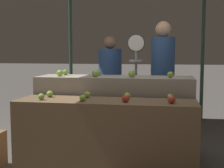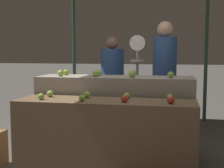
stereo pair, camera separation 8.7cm
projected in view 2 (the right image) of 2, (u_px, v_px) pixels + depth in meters
name	position (u px, v px, depth m)	size (l,w,h in m)	color
display_counter_front	(105.00, 137.00, 3.51)	(2.01, 0.55, 0.84)	brown
display_counter_back	(115.00, 117.00, 4.08)	(2.01, 0.55, 1.05)	gray
apple_front_0	(41.00, 96.00, 3.49)	(0.07, 0.07, 0.07)	#7AA338
apple_front_1	(82.00, 98.00, 3.39)	(0.07, 0.07, 0.07)	#84AD3D
apple_front_2	(124.00, 99.00, 3.31)	(0.08, 0.08, 0.08)	red
apple_front_3	(171.00, 100.00, 3.22)	(0.08, 0.08, 0.08)	red
apple_front_4	(50.00, 94.00, 3.70)	(0.08, 0.08, 0.08)	#8EB247
apple_front_5	(87.00, 95.00, 3.62)	(0.07, 0.07, 0.07)	#84AD3D
apple_front_6	(127.00, 96.00, 3.53)	(0.07, 0.07, 0.07)	#84AD3D
apple_front_7	(170.00, 97.00, 3.43)	(0.07, 0.07, 0.07)	#84AD3D
apple_back_0	(61.00, 73.00, 4.06)	(0.09, 0.09, 0.09)	#84AD3D
apple_back_1	(96.00, 73.00, 3.97)	(0.09, 0.09, 0.09)	#84AD3D
apple_back_2	(132.00, 74.00, 3.88)	(0.09, 0.09, 0.09)	#8EB247
apple_back_3	(171.00, 75.00, 3.78)	(0.08, 0.08, 0.08)	#84AD3D
apple_back_4	(66.00, 72.00, 4.25)	(0.08, 0.08, 0.08)	#7AA338
apple_back_5	(99.00, 73.00, 4.17)	(0.08, 0.08, 0.08)	#8EB247
apple_back_6	(134.00, 73.00, 4.07)	(0.08, 0.08, 0.08)	#7AA338
produce_scale	(137.00, 67.00, 4.51)	(0.25, 0.20, 1.62)	#99999E
person_vendor_at_scale	(164.00, 72.00, 4.74)	(0.48, 0.48, 1.83)	#2D2D38
person_customer_left	(112.00, 77.00, 5.36)	(0.41, 0.41, 1.64)	#2D2D38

